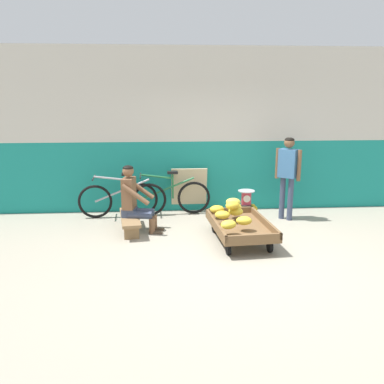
{
  "coord_description": "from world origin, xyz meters",
  "views": [
    {
      "loc": [
        -0.98,
        -5.25,
        2.27
      ],
      "look_at": [
        -0.52,
        1.03,
        0.75
      ],
      "focal_mm": 37.65,
      "sensor_mm": 36.0,
      "label": 1
    }
  ],
  "objects": [
    {
      "name": "bicycle_far_left",
      "position": [
        -0.91,
        2.3,
        0.35
      ],
      "size": [
        1.66,
        0.48,
        0.86
      ],
      "color": "black",
      "rests_on": "ground"
    },
    {
      "name": "banana_pile",
      "position": [
        0.08,
        0.85,
        0.46
      ],
      "size": [
        0.57,
        1.09,
        0.26
      ],
      "color": "gold",
      "rests_on": "banana_cart"
    },
    {
      "name": "vendor_seated",
      "position": [
        -1.48,
        1.34,
        0.57
      ],
      "size": [
        0.72,
        0.55,
        1.14
      ],
      "color": "brown",
      "rests_on": "ground"
    },
    {
      "name": "back_wall",
      "position": [
        0.0,
        2.72,
        1.58
      ],
      "size": [
        16.0,
        0.3,
        3.17
      ],
      "color": "#19847A",
      "rests_on": "ground"
    },
    {
      "name": "banana_cart",
      "position": [
        0.22,
        0.73,
        0.24
      ],
      "size": [
        0.96,
        1.5,
        0.36
      ],
      "color": "brown",
      "rests_on": "ground"
    },
    {
      "name": "plastic_crate",
      "position": [
        0.51,
        1.72,
        0.15
      ],
      "size": [
        0.36,
        0.28,
        0.3
      ],
      "color": "gold",
      "rests_on": "ground"
    },
    {
      "name": "low_bench",
      "position": [
        -1.56,
        1.36,
        0.2
      ],
      "size": [
        0.45,
        1.13,
        0.27
      ],
      "color": "olive",
      "rests_on": "ground"
    },
    {
      "name": "weighing_scale",
      "position": [
        0.51,
        1.72,
        0.45
      ],
      "size": [
        0.3,
        0.3,
        0.29
      ],
      "color": "#28282D",
      "rests_on": "plastic_crate"
    },
    {
      "name": "bicycle_near_left",
      "position": [
        -1.76,
        2.2,
        0.35
      ],
      "size": [
        1.66,
        0.48,
        0.86
      ],
      "color": "black",
      "rests_on": "ground"
    },
    {
      "name": "customer_adult",
      "position": [
        1.29,
        1.84,
        0.95
      ],
      "size": [
        0.39,
        0.36,
        1.53
      ],
      "color": "#38425B",
      "rests_on": "ground"
    },
    {
      "name": "shopping_bag",
      "position": [
        0.6,
        1.26,
        0.12
      ],
      "size": [
        0.18,
        0.12,
        0.24
      ],
      "primitive_type": "cube",
      "color": "silver",
      "rests_on": "ground"
    },
    {
      "name": "ground_plane",
      "position": [
        0.0,
        0.0,
        0.0
      ],
      "size": [
        80.0,
        80.0,
        0.0
      ],
      "primitive_type": "plane",
      "color": "gray"
    },
    {
      "name": "sign_board",
      "position": [
        -0.48,
        2.51,
        0.44
      ],
      "size": [
        0.7,
        0.21,
        0.88
      ],
      "color": "#C6B289",
      "rests_on": "ground"
    }
  ]
}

